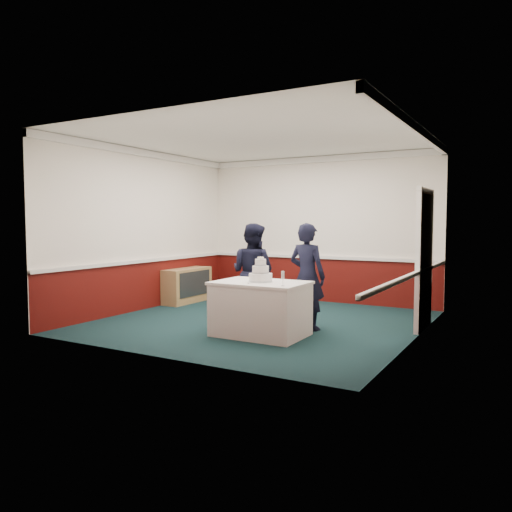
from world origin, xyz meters
The scene contains 9 objects.
ground centered at (0.00, 0.00, 0.00)m, with size 5.00×5.00×0.00m, color #122C2D.
room_shell centered at (0.08, 0.61, 1.97)m, with size 5.00×5.00×3.00m.
sideboard centered at (-2.28, 1.01, 0.35)m, with size 0.41×1.20×0.70m.
cake_table centered at (0.49, -0.86, 0.40)m, with size 1.32×0.92×0.79m.
wedding_cake centered at (0.49, -0.86, 0.90)m, with size 0.35×0.35×0.36m.
cake_knife centered at (0.46, -1.06, 0.79)m, with size 0.01×0.22×0.01m, color silver.
champagne_flute centered at (0.99, -1.14, 0.93)m, with size 0.05×0.05×0.21m.
person_man centered at (-0.15, 0.02, 0.82)m, with size 0.79×0.62×1.63m, color black.
person_woman centered at (0.91, -0.14, 0.82)m, with size 0.60×0.39×1.64m, color black.
Camera 1 is at (3.97, -7.15, 1.67)m, focal length 35.00 mm.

